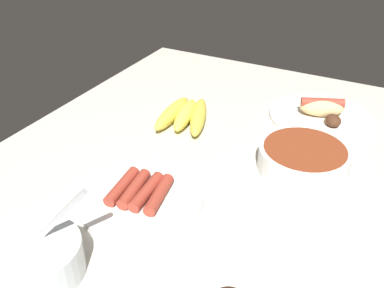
{
  "coord_description": "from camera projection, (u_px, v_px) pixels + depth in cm",
  "views": [
    {
      "loc": [
        -65.18,
        -32.27,
        51.46
      ],
      "look_at": [
        2.64,
        3.07,
        3.0
      ],
      "focal_mm": 39.07,
      "sensor_mm": 36.0,
      "label": 1
    }
  ],
  "objects": [
    {
      "name": "plate_hotdog_assembled",
      "position": [
        321.0,
        113.0,
        1.06
      ],
      "size": [
        25.57,
        25.57,
        5.61
      ],
      "color": "white",
      "rests_on": "ground_plane"
    },
    {
      "name": "ground_plane",
      "position": [
        199.0,
        171.0,
        0.9
      ],
      "size": [
        120.0,
        90.0,
        3.0
      ],
      "primitive_type": "cube",
      "color": "beige"
    },
    {
      "name": "banana_bunch",
      "position": [
        185.0,
        115.0,
        1.04
      ],
      "size": [
        19.87,
        14.07,
        3.82
      ],
      "color": "gold",
      "rests_on": "ground_plane"
    },
    {
      "name": "plate_sausages",
      "position": [
        141.0,
        195.0,
        0.79
      ],
      "size": [
        23.89,
        23.89,
        3.31
      ],
      "color": "white",
      "rests_on": "ground_plane"
    },
    {
      "name": "bowl_coleslaw",
      "position": [
        40.0,
        258.0,
        0.63
      ],
      "size": [
        13.09,
        13.51,
        15.16
      ],
      "color": "silver",
      "rests_on": "ground_plane"
    },
    {
      "name": "bowl_chili",
      "position": [
        304.0,
        157.0,
        0.86
      ],
      "size": [
        18.76,
        18.76,
        5.21
      ],
      "color": "white",
      "rests_on": "ground_plane"
    }
  ]
}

